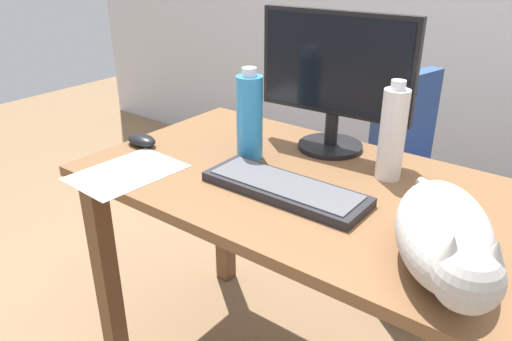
% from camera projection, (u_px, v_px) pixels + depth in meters
% --- Properties ---
extents(desk, '(1.57, 0.70, 0.75)m').
position_uv_depth(desk, '(358.00, 233.00, 1.29)').
color(desk, brown).
rests_on(desk, ground_plane).
extents(office_chair, '(0.49, 0.48, 0.89)m').
position_uv_depth(office_chair, '(424.00, 210.00, 1.95)').
color(office_chair, black).
rests_on(office_chair, ground_plane).
extents(monitor, '(0.48, 0.20, 0.41)m').
position_uv_depth(monitor, '(335.00, 77.00, 1.46)').
color(monitor, black).
rests_on(monitor, desk).
extents(keyboard, '(0.44, 0.15, 0.03)m').
position_uv_depth(keyboard, '(285.00, 188.00, 1.27)').
color(keyboard, '#232328').
rests_on(keyboard, desk).
extents(cat, '(0.32, 0.56, 0.20)m').
position_uv_depth(cat, '(445.00, 236.00, 0.94)').
color(cat, '#B2ADA8').
rests_on(cat, desk).
extents(computer_mouse, '(0.11, 0.06, 0.04)m').
position_uv_depth(computer_mouse, '(141.00, 140.00, 1.57)').
color(computer_mouse, black).
rests_on(computer_mouse, desk).
extents(paper_sheet, '(0.23, 0.31, 0.00)m').
position_uv_depth(paper_sheet, '(127.00, 172.00, 1.39)').
color(paper_sheet, white).
rests_on(paper_sheet, desk).
extents(water_bottle, '(0.08, 0.08, 0.27)m').
position_uv_depth(water_bottle, '(250.00, 117.00, 1.43)').
color(water_bottle, '#2D8CD1').
rests_on(water_bottle, desk).
extents(spray_bottle, '(0.07, 0.07, 0.27)m').
position_uv_depth(spray_bottle, '(392.00, 134.00, 1.31)').
color(spray_bottle, silver).
rests_on(spray_bottle, desk).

